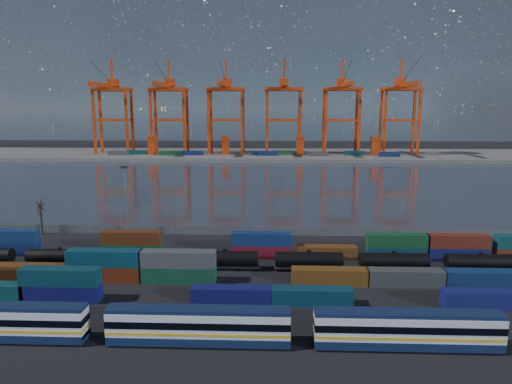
{
  "coord_description": "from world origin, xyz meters",
  "views": [
    {
      "loc": [
        4.11,
        -76.18,
        29.42
      ],
      "look_at": [
        0.0,
        30.0,
        10.0
      ],
      "focal_mm": 32.0,
      "sensor_mm": 36.0,
      "label": 1
    }
  ],
  "objects_px": {
    "passenger_train": "(199,326)",
    "gantry_cranes": "(255,97)",
    "bare_tree": "(41,216)",
    "tanker_string": "(225,259)"
  },
  "relations": [
    {
      "from": "passenger_train",
      "to": "gantry_cranes",
      "type": "distance_m",
      "value": 229.03
    },
    {
      "from": "passenger_train",
      "to": "gantry_cranes",
      "type": "height_order",
      "value": "gantry_cranes"
    },
    {
      "from": "passenger_train",
      "to": "bare_tree",
      "type": "relative_size",
      "value": 8.56
    },
    {
      "from": "tanker_string",
      "to": "gantry_cranes",
      "type": "height_order",
      "value": "gantry_cranes"
    },
    {
      "from": "tanker_string",
      "to": "passenger_train",
      "type": "bearing_deg",
      "value": -90.81
    },
    {
      "from": "gantry_cranes",
      "to": "tanker_string",
      "type": "bearing_deg",
      "value": -89.22
    },
    {
      "from": "tanker_string",
      "to": "bare_tree",
      "type": "height_order",
      "value": "bare_tree"
    },
    {
      "from": "passenger_train",
      "to": "tanker_string",
      "type": "xyz_separation_m",
      "value": [
        0.39,
        27.36,
        -0.49
      ]
    },
    {
      "from": "tanker_string",
      "to": "bare_tree",
      "type": "distance_m",
      "value": 51.25
    },
    {
      "from": "passenger_train",
      "to": "gantry_cranes",
      "type": "bearing_deg",
      "value": 90.59
    }
  ]
}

